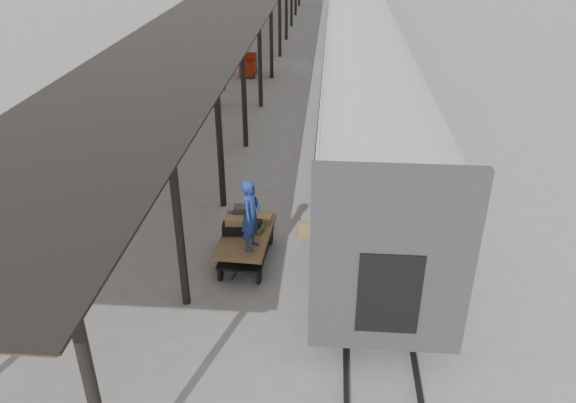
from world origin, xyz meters
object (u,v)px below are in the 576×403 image
(baggage_cart, at_px, (246,240))
(luggage_tug, at_px, (249,66))
(pedestrian, at_px, (215,90))
(porter, at_px, (251,215))

(baggage_cart, height_order, luggage_tug, luggage_tug)
(luggage_tug, distance_m, pedestrian, 5.68)
(baggage_cart, relative_size, porter, 1.31)
(baggage_cart, relative_size, pedestrian, 1.45)
(porter, xyz_separation_m, pedestrian, (-3.57, 13.48, -0.95))
(baggage_cart, bearing_deg, pedestrian, 107.56)
(luggage_tug, height_order, porter, porter)
(luggage_tug, bearing_deg, porter, -80.03)
(porter, distance_m, pedestrian, 13.98)
(luggage_tug, bearing_deg, baggage_cart, -80.50)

